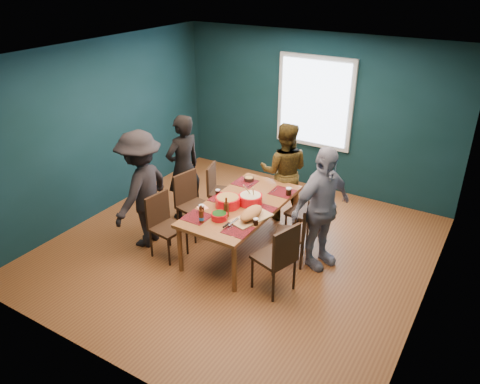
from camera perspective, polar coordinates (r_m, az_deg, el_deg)
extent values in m
cube|color=brown|center=(6.76, -0.13, -6.92)|extent=(5.00, 5.00, 0.01)
cube|color=white|center=(5.73, -0.16, 16.28)|extent=(5.00, 5.00, 0.01)
cube|color=#0F2C35|center=(7.64, -16.51, 7.36)|extent=(0.01, 5.00, 2.70)
cube|color=#0F2C35|center=(5.38, 23.23, -1.94)|extent=(0.01, 5.00, 2.70)
cube|color=#0F2C35|center=(8.23, 9.09, 9.47)|extent=(5.00, 0.01, 2.70)
cube|color=#0F2C35|center=(4.43, -17.40, -7.23)|extent=(5.00, 0.01, 2.70)
cube|color=beige|center=(8.15, 9.11, 10.76)|extent=(1.35, 0.06, 1.55)
cube|color=brown|center=(6.40, 0.22, -1.67)|extent=(0.96, 1.90, 0.05)
cylinder|color=brown|center=(6.18, -7.32, -6.91)|extent=(0.07, 0.07, 0.67)
cylinder|color=brown|center=(5.78, -0.71, -9.33)|extent=(0.07, 0.07, 0.67)
cylinder|color=brown|center=(7.42, 0.93, -0.61)|extent=(0.07, 0.07, 0.67)
cylinder|color=brown|center=(7.08, 6.75, -2.20)|extent=(0.07, 0.07, 0.67)
cube|color=#301D10|center=(7.39, -2.17, -0.02)|extent=(0.48, 0.48, 0.04)
cube|color=#301D10|center=(7.34, -3.52, 1.75)|extent=(0.15, 0.38, 0.43)
cylinder|color=#301D10|center=(7.40, -3.75, -1.94)|extent=(0.03, 0.03, 0.40)
cylinder|color=#301D10|center=(7.31, -1.27, -2.26)|extent=(0.03, 0.03, 0.40)
cylinder|color=#301D10|center=(7.68, -2.98, -0.79)|extent=(0.03, 0.03, 0.40)
cylinder|color=#301D10|center=(7.59, -0.58, -1.09)|extent=(0.03, 0.03, 0.40)
cube|color=#301D10|center=(6.90, -5.51, -1.81)|extent=(0.50, 0.50, 0.04)
cube|color=#301D10|center=(6.91, -6.70, 0.57)|extent=(0.12, 0.43, 0.47)
cylinder|color=#301D10|center=(7.03, -7.55, -3.57)|extent=(0.03, 0.03, 0.44)
cylinder|color=#301D10|center=(6.79, -5.50, -4.63)|extent=(0.03, 0.03, 0.44)
cylinder|color=#301D10|center=(7.24, -5.36, -2.50)|extent=(0.03, 0.03, 0.44)
cylinder|color=#301D10|center=(7.00, -3.30, -3.49)|extent=(0.03, 0.03, 0.44)
cube|color=#301D10|center=(6.46, -8.76, -4.39)|extent=(0.45, 0.45, 0.04)
cube|color=#301D10|center=(6.46, -10.04, -2.02)|extent=(0.09, 0.41, 0.44)
cylinder|color=#301D10|center=(6.59, -10.77, -6.19)|extent=(0.03, 0.03, 0.42)
cylinder|color=#301D10|center=(6.37, -8.66, -7.28)|extent=(0.03, 0.03, 0.42)
cylinder|color=#301D10|center=(6.78, -8.59, -4.98)|extent=(0.03, 0.03, 0.42)
cylinder|color=#301D10|center=(6.57, -6.47, -5.98)|extent=(0.03, 0.03, 0.42)
cube|color=#301D10|center=(6.80, 7.78, -2.47)|extent=(0.47, 0.47, 0.04)
cube|color=#301D10|center=(6.60, 9.33, -1.04)|extent=(0.09, 0.42, 0.46)
cylinder|color=#301D10|center=(6.86, 5.58, -4.34)|extent=(0.03, 0.03, 0.43)
cylinder|color=#301D10|center=(6.70, 8.19, -5.29)|extent=(0.03, 0.03, 0.43)
cylinder|color=#301D10|center=(7.13, 7.16, -3.14)|extent=(0.03, 0.03, 0.43)
cylinder|color=#301D10|center=(6.98, 9.70, -4.02)|extent=(0.03, 0.03, 0.43)
cube|color=#301D10|center=(6.31, 6.15, -5.13)|extent=(0.51, 0.51, 0.04)
cube|color=#301D10|center=(6.18, 7.92, -3.42)|extent=(0.17, 0.39, 0.44)
cylinder|color=#301D10|center=(6.30, 4.33, -7.50)|extent=(0.03, 0.03, 0.41)
cylinder|color=#301D10|center=(6.27, 7.44, -7.81)|extent=(0.03, 0.03, 0.41)
cylinder|color=#301D10|center=(6.58, 4.74, -5.87)|extent=(0.03, 0.03, 0.41)
cylinder|color=#301D10|center=(6.56, 7.71, -6.16)|extent=(0.03, 0.03, 0.41)
cube|color=#301D10|center=(5.77, 4.15, -7.97)|extent=(0.54, 0.54, 0.04)
cube|color=#301D10|center=(5.51, 5.67, -6.62)|extent=(0.17, 0.42, 0.47)
cylinder|color=#301D10|center=(5.91, 1.50, -9.82)|extent=(0.03, 0.03, 0.44)
cylinder|color=#301D10|center=(5.70, 4.07, -11.45)|extent=(0.03, 0.03, 0.44)
cylinder|color=#301D10|center=(6.12, 4.07, -8.45)|extent=(0.03, 0.03, 0.44)
cylinder|color=#301D10|center=(5.92, 6.63, -9.95)|extent=(0.03, 0.03, 0.44)
imported|color=black|center=(7.25, -6.91, 2.95)|extent=(0.55, 0.70, 1.68)
imported|color=black|center=(7.25, 5.41, 2.50)|extent=(0.93, 0.84, 1.56)
imported|color=white|center=(6.11, 9.87, -2.01)|extent=(0.75, 1.07, 1.68)
imported|color=black|center=(6.63, -11.92, 0.28)|extent=(0.78, 1.17, 1.70)
cylinder|color=red|center=(6.31, -1.51, -1.19)|extent=(0.34, 0.34, 0.14)
cylinder|color=#659937|center=(6.28, -1.52, -0.69)|extent=(0.30, 0.30, 0.02)
cylinder|color=red|center=(6.38, 1.29, -0.89)|extent=(0.32, 0.32, 0.13)
cylinder|color=beige|center=(6.35, 1.29, -0.41)|extent=(0.29, 0.29, 0.02)
cylinder|color=tan|center=(6.31, 1.64, -0.11)|extent=(0.10, 0.18, 0.26)
cylinder|color=tan|center=(6.34, 1.04, 0.05)|extent=(0.08, 0.18, 0.26)
cylinder|color=red|center=(6.01, -2.54, -2.97)|extent=(0.21, 0.21, 0.09)
cylinder|color=#184611|center=(5.99, -2.54, -2.64)|extent=(0.19, 0.19, 0.02)
cube|color=tan|center=(6.02, 1.37, -3.24)|extent=(0.43, 0.62, 0.02)
ellipsoid|color=#B57A40|center=(5.99, 1.38, -2.60)|extent=(0.32, 0.48, 0.13)
cube|color=#ADADB4|center=(5.91, -0.85, -3.65)|extent=(0.03, 0.22, 0.00)
cylinder|color=black|center=(5.83, -1.72, -4.06)|extent=(0.03, 0.12, 0.02)
sphere|color=#225C15|center=(5.89, 0.78, -3.04)|extent=(0.04, 0.04, 0.04)
sphere|color=#225C15|center=(5.98, 1.38, -2.54)|extent=(0.04, 0.04, 0.04)
sphere|color=#225C15|center=(6.08, 1.96, -2.06)|extent=(0.04, 0.04, 0.04)
cylinder|color=black|center=(7.04, 1.10, 1.57)|extent=(0.15, 0.15, 0.06)
cylinder|color=#659937|center=(7.03, 1.10, 1.76)|extent=(0.12, 0.12, 0.01)
cylinder|color=#411A0B|center=(5.93, -4.73, -2.99)|extent=(0.06, 0.06, 0.18)
cylinder|color=#411A0B|center=(5.87, -4.78, -1.95)|extent=(0.03, 0.03, 0.07)
cylinder|color=#185EAB|center=(5.95, -4.72, -3.23)|extent=(0.07, 0.07, 0.04)
cylinder|color=#411A0B|center=(6.05, -1.67, -2.18)|extent=(0.07, 0.07, 0.19)
cylinder|color=#411A0B|center=(5.99, -1.69, -1.05)|extent=(0.03, 0.03, 0.08)
cylinder|color=black|center=(6.19, -4.71, -2.04)|extent=(0.07, 0.07, 0.10)
cylinder|color=silver|center=(6.17, -4.72, -1.67)|extent=(0.07, 0.07, 0.02)
cylinder|color=black|center=(5.89, 1.94, -3.65)|extent=(0.06, 0.06, 0.09)
cylinder|color=silver|center=(5.87, 1.94, -3.31)|extent=(0.07, 0.07, 0.01)
cylinder|color=black|center=(6.64, 5.95, 0.04)|extent=(0.08, 0.08, 0.11)
cylinder|color=silver|center=(6.62, 5.97, 0.43)|extent=(0.08, 0.08, 0.02)
cylinder|color=black|center=(6.61, -2.73, -0.07)|extent=(0.06, 0.06, 0.09)
cylinder|color=silver|center=(6.60, -2.74, 0.24)|extent=(0.06, 0.06, 0.01)
cube|color=#FF916B|center=(6.30, 3.25, -1.93)|extent=(0.16, 0.16, 0.00)
cube|color=#FF916B|center=(6.32, -4.58, -1.92)|extent=(0.17, 0.17, 0.00)
cube|color=#FF916B|center=(5.71, -0.18, -5.15)|extent=(0.21, 0.21, 0.00)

